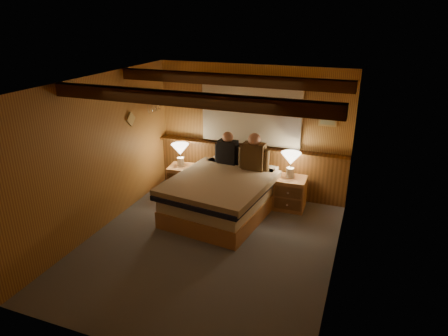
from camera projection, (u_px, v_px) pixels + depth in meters
The scene contains 19 objects.
floor at pixel (208, 245), 5.95m from camera, with size 4.20×4.20×0.00m, color #515561.
ceiling at pixel (206, 83), 5.07m from camera, with size 4.20×4.20×0.00m, color tan.
wall_back at pixel (251, 131), 7.34m from camera, with size 3.60×3.60×0.00m, color #BE9044.
wall_left at pixel (99, 155), 6.10m from camera, with size 4.20×4.20×0.00m, color #BE9044.
wall_right at pixel (341, 190), 4.92m from camera, with size 4.20×4.20×0.00m, color #BE9044.
wall_front at pixel (119, 250), 3.68m from camera, with size 3.60×3.60×0.00m, color #BE9044.
wainscot at pixel (250, 168), 7.55m from camera, with size 3.60×0.23×0.94m.
curtain_window at pixel (251, 115), 7.16m from camera, with size 2.18×0.09×1.11m.
ceiling_beams at pixel (210, 88), 5.24m from camera, with size 3.60×1.65×0.16m.
coat_rail at pixel (154, 104), 7.28m from camera, with size 0.05×0.55×0.24m.
framed_print at pixel (328, 119), 6.75m from camera, with size 0.30×0.04×0.25m.
bed at pixel (222, 195), 6.75m from camera, with size 1.73×2.13×0.67m.
nightstand_left at pixel (183, 180), 7.55m from camera, with size 0.55×0.51×0.55m.
nightstand_right at pixel (290, 193), 6.98m from camera, with size 0.53×0.48×0.57m.
lamp_left at pixel (180, 151), 7.37m from camera, with size 0.33×0.33×0.43m.
lamp_right at pixel (291, 160), 6.82m from camera, with size 0.34×0.34×0.45m.
person_left at pixel (228, 150), 7.21m from camera, with size 0.51×0.22×0.61m.
person_right at pixel (254, 155), 6.92m from camera, with size 0.56×0.23×0.68m.
duffel_bag at pixel (197, 188), 7.54m from camera, with size 0.49×0.35×0.32m.
Camera 1 is at (2.02, -4.71, 3.25)m, focal length 32.00 mm.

